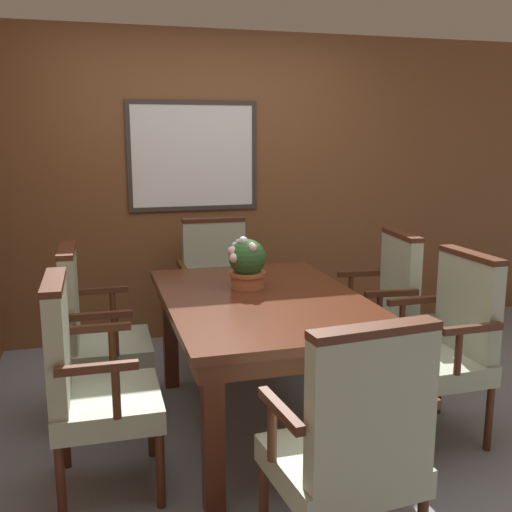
{
  "coord_description": "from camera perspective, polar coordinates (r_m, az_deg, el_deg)",
  "views": [
    {
      "loc": [
        -0.95,
        -2.97,
        1.65
      ],
      "look_at": [
        -0.06,
        0.23,
        0.97
      ],
      "focal_mm": 42.0,
      "sensor_mm": 36.0,
      "label": 1
    }
  ],
  "objects": [
    {
      "name": "chair_left_near",
      "position": [
        2.89,
        -15.71,
        -11.25
      ],
      "size": [
        0.49,
        0.57,
        1.03
      ],
      "rotation": [
        0.0,
        0.0,
        1.56
      ],
      "color": "#472314",
      "rests_on": "ground_plane"
    },
    {
      "name": "wall_back",
      "position": [
        4.9,
        -4.33,
        6.54
      ],
      "size": [
        7.2,
        0.08,
        2.45
      ],
      "color": "brown",
      "rests_on": "ground_plane"
    },
    {
      "name": "chair_head_far",
      "position": [
        4.5,
        -3.72,
        -2.64
      ],
      "size": [
        0.58,
        0.5,
        1.03
      ],
      "rotation": [
        0.0,
        0.0,
        -0.02
      ],
      "color": "#472314",
      "rests_on": "ground_plane"
    },
    {
      "name": "chair_right_near",
      "position": [
        3.45,
        17.7,
        -7.64
      ],
      "size": [
        0.5,
        0.58,
        1.03
      ],
      "rotation": [
        0.0,
        0.0,
        -1.54
      ],
      "color": "#472314",
      "rests_on": "ground_plane"
    },
    {
      "name": "ground_plane",
      "position": [
        3.53,
        2.01,
        -16.35
      ],
      "size": [
        14.0,
        14.0,
        0.0
      ],
      "primitive_type": "plane",
      "color": "gray"
    },
    {
      "name": "chair_right_far",
      "position": [
        4.01,
        11.84,
        -4.62
      ],
      "size": [
        0.53,
        0.6,
        1.03
      ],
      "rotation": [
        0.0,
        0.0,
        -1.67
      ],
      "color": "#472314",
      "rests_on": "ground_plane"
    },
    {
      "name": "chair_left_far",
      "position": [
        3.6,
        -15.24,
        -6.69
      ],
      "size": [
        0.5,
        0.58,
        1.03
      ],
      "rotation": [
        0.0,
        0.0,
        1.55
      ],
      "color": "#472314",
      "rests_on": "ground_plane"
    },
    {
      "name": "chair_head_near",
      "position": [
        2.3,
        9.17,
        -17.16
      ],
      "size": [
        0.6,
        0.53,
        1.03
      ],
      "rotation": [
        0.0,
        0.0,
        3.24
      ],
      "color": "#472314",
      "rests_on": "ground_plane"
    },
    {
      "name": "dining_table",
      "position": [
        3.33,
        0.69,
        -5.55
      ],
      "size": [
        1.07,
        1.62,
        0.77
      ],
      "color": "#4C2314",
      "rests_on": "ground_plane"
    },
    {
      "name": "potted_plant",
      "position": [
        3.47,
        -0.87,
        -0.66
      ],
      "size": [
        0.23,
        0.23,
        0.3
      ],
      "color": "#B2603D",
      "rests_on": "dining_table"
    }
  ]
}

